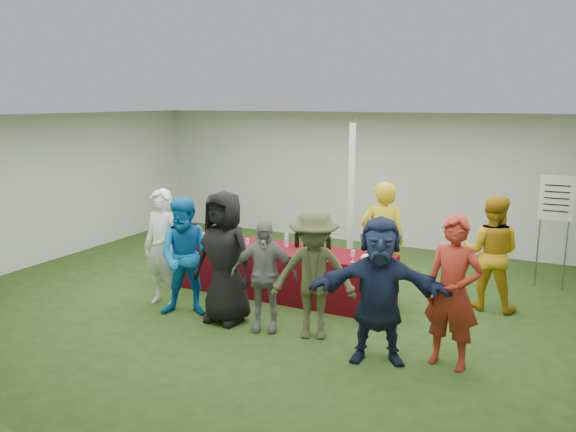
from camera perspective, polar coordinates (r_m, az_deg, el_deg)
The scene contains 18 objects.
ground at distance 8.34m, azimuth 0.06°, elevation -8.89°, with size 60.00×60.00×0.00m, color #284719.
tent at distance 8.86m, azimuth 6.42°, elevation 1.33°, with size 10.00×10.00×10.00m.
serving_table at distance 8.61m, azimuth -1.20°, elevation -5.59°, with size 3.60×0.80×0.75m, color maroon.
wine_bottles at distance 8.37m, azimuth 2.51°, elevation -2.58°, with size 0.59×0.11×0.32m.
wine_glasses at distance 8.51m, azimuth -5.18°, elevation -2.43°, with size 2.81×0.13×0.16m.
water_bottle at distance 8.49m, azimuth -0.16°, elevation -2.48°, with size 0.07×0.07×0.23m.
bar_towel at distance 7.99m, azimuth 8.44°, elevation -4.17°, with size 0.25×0.18×0.03m, color white.
dump_bucket at distance 7.67m, azimuth 9.14°, elevation -4.28°, with size 0.23×0.23×0.18m, color slate.
wine_list_sign at distance 9.61m, azimuth 25.56°, elevation 0.85°, with size 0.50×0.03×1.80m.
staff_pourer at distance 8.32m, azimuth 9.53°, elevation -2.63°, with size 0.66×0.43×1.80m, color gold.
staff_back at distance 8.42m, azimuth 19.91°, elevation -3.52°, with size 0.80×0.62×1.65m, color #C38C14.
customer_0 at distance 8.29m, azimuth -12.60°, elevation -3.15°, with size 0.62×0.41×1.70m, color white.
customer_1 at distance 7.81m, azimuth -10.20°, elevation -4.12°, with size 0.80×0.63×1.65m, color blue.
customer_2 at distance 7.49m, azimuth -6.48°, elevation -4.19°, with size 0.87×0.57×1.78m, color black.
customer_3 at distance 7.22m, azimuth -2.47°, elevation -6.03°, with size 0.86×0.36×1.47m, color gray.
customer_4 at distance 6.97m, azimuth 2.63°, elevation -5.98°, with size 1.06×0.61×1.64m, color #434829.
customer_5 at distance 6.42m, azimuth 9.22°, elevation -7.45°, with size 1.56×0.50×1.68m, color #182343.
customer_6 at distance 6.47m, azimuth 16.39°, elevation -7.46°, with size 0.63×0.41×1.72m, color #A0291B.
Camera 1 is at (3.46, -7.00, 2.93)m, focal length 35.00 mm.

